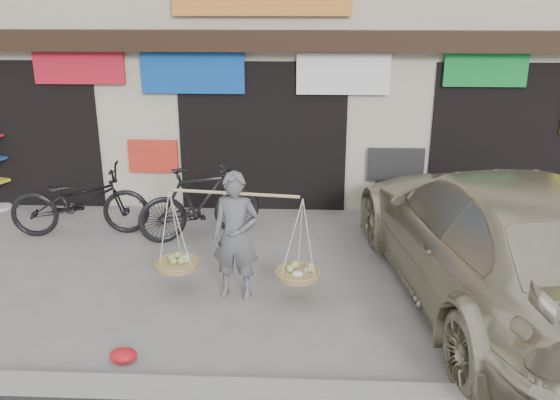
{
  "coord_description": "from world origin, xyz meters",
  "views": [
    {
      "loc": [
        0.8,
        -6.92,
        3.77
      ],
      "look_at": [
        0.43,
        0.9,
        1.06
      ],
      "focal_mm": 38.0,
      "sensor_mm": 36.0,
      "label": 1
    }
  ],
  "objects_px": {
    "street_vendor": "(236,241)",
    "bike_0": "(80,201)",
    "bike_1": "(200,203)",
    "suv": "(498,239)"
  },
  "relations": [
    {
      "from": "street_vendor",
      "to": "bike_0",
      "type": "bearing_deg",
      "value": 151.69
    },
    {
      "from": "bike_0",
      "to": "bike_1",
      "type": "distance_m",
      "value": 2.0
    },
    {
      "from": "street_vendor",
      "to": "bike_1",
      "type": "relative_size",
      "value": 1.07
    },
    {
      "from": "street_vendor",
      "to": "bike_1",
      "type": "height_order",
      "value": "street_vendor"
    },
    {
      "from": "street_vendor",
      "to": "suv",
      "type": "distance_m",
      "value": 3.32
    },
    {
      "from": "street_vendor",
      "to": "bike_0",
      "type": "distance_m",
      "value": 3.47
    },
    {
      "from": "bike_0",
      "to": "bike_1",
      "type": "relative_size",
      "value": 1.1
    },
    {
      "from": "bike_1",
      "to": "suv",
      "type": "xyz_separation_m",
      "value": [
        4.14,
        -1.96,
        0.27
      ]
    },
    {
      "from": "street_vendor",
      "to": "suv",
      "type": "height_order",
      "value": "suv"
    },
    {
      "from": "bike_1",
      "to": "suv",
      "type": "bearing_deg",
      "value": -139.88
    }
  ]
}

